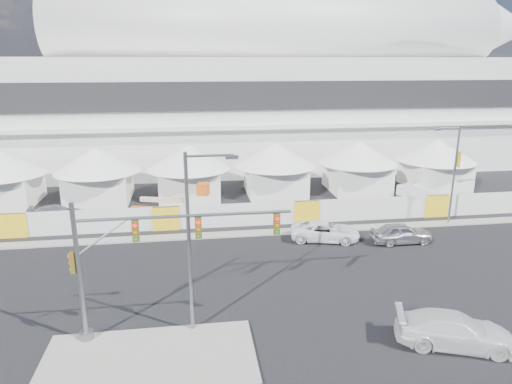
{
  "coord_description": "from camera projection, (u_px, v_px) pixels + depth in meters",
  "views": [
    {
      "loc": [
        -3.63,
        -22.01,
        13.59
      ],
      "look_at": [
        0.94,
        10.0,
        4.28
      ],
      "focal_mm": 32.0,
      "sensor_mm": 36.0,
      "label": 1
    }
  ],
  "objects": [
    {
      "name": "hoarding_fence",
      "position": [
        306.0,
        212.0,
        39.52
      ],
      "size": [
        70.0,
        0.25,
        2.0
      ],
      "primitive_type": "cube",
      "color": "silver",
      "rests_on": "ground"
    },
    {
      "name": "ground",
      "position": [
        265.0,
        316.0,
        25.19
      ],
      "size": [
        160.0,
        160.0,
        0.0
      ],
      "primitive_type": "plane",
      "color": "black",
      "rests_on": "ground"
    },
    {
      "name": "streetlight_median",
      "position": [
        194.0,
        232.0,
        22.4
      ],
      "size": [
        2.59,
        0.26,
        9.36
      ],
      "color": "slate",
      "rests_on": "median_island"
    },
    {
      "name": "pickup_near",
      "position": [
        455.0,
        330.0,
        22.45
      ],
      "size": [
        4.0,
        6.12,
        1.65
      ],
      "primitive_type": "imported",
      "rotation": [
        0.0,
        0.0,
        1.25
      ],
      "color": "silver",
      "rests_on": "ground"
    },
    {
      "name": "pickup_curb",
      "position": [
        325.0,
        231.0,
        35.76
      ],
      "size": [
        3.67,
        5.78,
        1.49
      ],
      "primitive_type": "imported",
      "rotation": [
        0.0,
        0.0,
        1.33
      ],
      "color": "white",
      "rests_on": "ground"
    },
    {
      "name": "boom_lift",
      "position": [
        157.0,
        210.0,
        39.91
      ],
      "size": [
        7.46,
        2.6,
        3.67
      ],
      "rotation": [
        0.0,
        0.0,
        -0.28
      ],
      "color": "orange",
      "rests_on": "ground"
    },
    {
      "name": "streetlight_curb",
      "position": [
        453.0,
        168.0,
        38.15
      ],
      "size": [
        2.52,
        0.57,
        8.51
      ],
      "color": "slate",
      "rests_on": "ground"
    },
    {
      "name": "tent_row",
      "position": [
        233.0,
        166.0,
        47.22
      ],
      "size": [
        53.4,
        8.4,
        5.4
      ],
      "color": "white",
      "rests_on": "ground"
    },
    {
      "name": "lot_car_a",
      "position": [
        418.0,
        191.0,
        46.99
      ],
      "size": [
        3.24,
        4.53,
        1.42
      ],
      "primitive_type": "imported",
      "rotation": [
        0.0,
        0.0,
        1.12
      ],
      "color": "white",
      "rests_on": "ground"
    },
    {
      "name": "far_curb",
      "position": [
        468.0,
        222.0,
        39.78
      ],
      "size": [
        80.0,
        1.2,
        0.12
      ],
      "primitive_type": "cube",
      "color": "gray",
      "rests_on": "ground"
    },
    {
      "name": "median_island",
      "position": [
        149.0,
        359.0,
        21.5
      ],
      "size": [
        10.0,
        5.0,
        0.15
      ],
      "primitive_type": "cube",
      "color": "gray",
      "rests_on": "ground"
    },
    {
      "name": "lot_car_c",
      "position": [
        57.0,
        213.0,
        40.28
      ],
      "size": [
        2.33,
        4.73,
        1.32
      ],
      "primitive_type": "imported",
      "rotation": [
        0.0,
        0.0,
        1.68
      ],
      "color": "#9E9EA2",
      "rests_on": "ground"
    },
    {
      "name": "sedan_silver",
      "position": [
        401.0,
        233.0,
        35.22
      ],
      "size": [
        1.9,
        4.66,
        1.58
      ],
      "primitive_type": "imported",
      "rotation": [
        0.0,
        0.0,
        1.56
      ],
      "color": "#ACADB1",
      "rests_on": "ground"
    },
    {
      "name": "stadium",
      "position": [
        279.0,
        92.0,
        63.24
      ],
      "size": [
        80.0,
        24.8,
        21.98
      ],
      "color": "silver",
      "rests_on": "ground"
    },
    {
      "name": "traffic_mast",
      "position": [
        128.0,
        262.0,
        22.13
      ],
      "size": [
        10.7,
        0.7,
        7.17
      ],
      "color": "slate",
      "rests_on": "median_island"
    }
  ]
}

